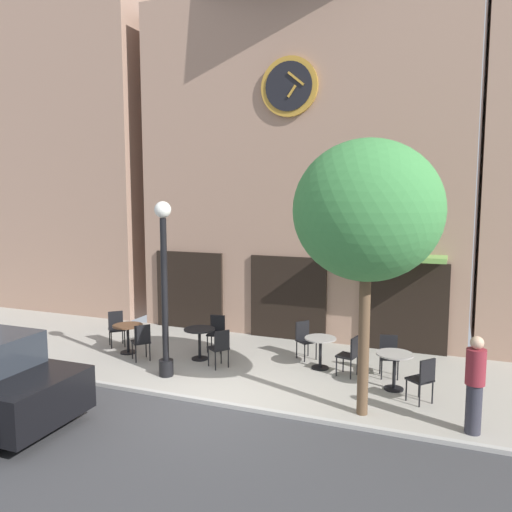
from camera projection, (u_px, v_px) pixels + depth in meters
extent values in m
cube|color=#9E998E|center=(260.00, 367.00, 11.90)|extent=(26.03, 4.85, 0.05)
cube|color=#38383A|center=(91.00, 512.00, 6.43)|extent=(26.03, 6.99, 0.05)
cube|color=#A8A5A0|center=(214.00, 403.00, 9.67)|extent=(26.03, 0.12, 0.08)
cube|color=#9E7A66|center=(302.00, 167.00, 14.73)|extent=(9.25, 2.44, 9.53)
cylinder|color=#B7842D|center=(289.00, 87.00, 13.31)|extent=(1.56, 0.10, 1.56)
cylinder|color=black|center=(289.00, 86.00, 13.25)|extent=(1.28, 0.04, 1.28)
cube|color=#B7842D|center=(292.00, 91.00, 13.19)|extent=(0.25, 0.03, 0.32)
cube|color=#B7842D|center=(296.00, 78.00, 13.12)|extent=(0.46, 0.03, 0.39)
cube|color=black|center=(189.00, 290.00, 15.13)|extent=(2.16, 0.10, 2.30)
cube|color=black|center=(288.00, 298.00, 14.00)|extent=(2.16, 0.10, 2.30)
cube|color=black|center=(404.00, 307.00, 12.87)|extent=(2.16, 0.10, 2.30)
cube|color=#72A84C|center=(384.00, 257.00, 12.61)|extent=(2.96, 0.90, 0.12)
cube|color=#9E7A66|center=(90.00, 95.00, 18.03)|extent=(5.66, 3.89, 15.03)
cylinder|color=black|center=(166.00, 368.00, 11.22)|extent=(0.32, 0.32, 0.36)
cylinder|color=black|center=(165.00, 298.00, 11.03)|extent=(0.14, 0.14, 3.48)
sphere|color=white|center=(163.00, 210.00, 10.80)|extent=(0.36, 0.36, 0.36)
cylinder|color=brown|center=(364.00, 340.00, 9.12)|extent=(0.20, 0.20, 2.79)
ellipsoid|color=#3D8442|center=(367.00, 211.00, 8.84)|extent=(2.62, 2.36, 2.49)
cylinder|color=black|center=(128.00, 339.00, 12.82)|extent=(0.07, 0.07, 0.71)
cylinder|color=black|center=(128.00, 352.00, 12.86)|extent=(0.40, 0.40, 0.03)
cylinder|color=brown|center=(128.00, 326.00, 12.78)|extent=(0.75, 0.75, 0.03)
cylinder|color=black|center=(200.00, 344.00, 12.33)|extent=(0.07, 0.07, 0.74)
cylinder|color=black|center=(200.00, 358.00, 12.37)|extent=(0.40, 0.40, 0.03)
cylinder|color=black|center=(199.00, 329.00, 12.28)|extent=(0.75, 0.75, 0.03)
cylinder|color=black|center=(320.00, 353.00, 11.67)|extent=(0.07, 0.07, 0.71)
cylinder|color=black|center=(320.00, 368.00, 11.71)|extent=(0.40, 0.40, 0.03)
cylinder|color=gray|center=(321.00, 338.00, 11.63)|extent=(0.72, 0.72, 0.03)
cylinder|color=black|center=(394.00, 372.00, 10.40)|extent=(0.07, 0.07, 0.75)
cylinder|color=black|center=(394.00, 389.00, 10.44)|extent=(0.40, 0.40, 0.03)
cylinder|color=gray|center=(395.00, 354.00, 10.35)|extent=(0.75, 0.75, 0.03)
cube|color=black|center=(420.00, 380.00, 9.75)|extent=(0.56, 0.56, 0.04)
cube|color=black|center=(427.00, 371.00, 9.57)|extent=(0.27, 0.32, 0.45)
cylinder|color=black|center=(419.00, 386.00, 10.01)|extent=(0.03, 0.03, 0.45)
cylinder|color=black|center=(406.00, 389.00, 9.85)|extent=(0.03, 0.03, 0.45)
cylinder|color=black|center=(432.00, 392.00, 9.71)|extent=(0.03, 0.03, 0.45)
cylinder|color=black|center=(420.00, 396.00, 9.55)|extent=(0.03, 0.03, 0.45)
cube|color=black|center=(117.00, 329.00, 13.39)|extent=(0.57, 0.57, 0.04)
cube|color=black|center=(116.00, 320.00, 13.53)|extent=(0.30, 0.30, 0.45)
cylinder|color=black|center=(111.00, 340.00, 13.19)|extent=(0.03, 0.03, 0.45)
cylinder|color=black|center=(125.00, 339.00, 13.33)|extent=(0.03, 0.03, 0.45)
cylinder|color=black|center=(110.00, 337.00, 13.50)|extent=(0.03, 0.03, 0.45)
cylinder|color=black|center=(123.00, 335.00, 13.64)|extent=(0.03, 0.03, 0.45)
cube|color=black|center=(389.00, 357.00, 11.09)|extent=(0.48, 0.48, 0.04)
cube|color=black|center=(388.00, 345.00, 11.24)|extent=(0.38, 0.13, 0.45)
cylinder|color=black|center=(382.00, 369.00, 10.98)|extent=(0.03, 0.03, 0.45)
cylinder|color=black|center=(398.00, 370.00, 10.93)|extent=(0.03, 0.03, 0.45)
cylinder|color=black|center=(380.00, 364.00, 11.31)|extent=(0.03, 0.03, 0.45)
cylinder|color=black|center=(396.00, 365.00, 11.26)|extent=(0.03, 0.03, 0.45)
cube|color=black|center=(347.00, 356.00, 11.20)|extent=(0.48, 0.48, 0.04)
cube|color=black|center=(355.00, 347.00, 11.07)|extent=(0.13, 0.38, 0.45)
cylinder|color=black|center=(343.00, 362.00, 11.46)|extent=(0.03, 0.03, 0.45)
cylinder|color=black|center=(336.00, 366.00, 11.18)|extent=(0.03, 0.03, 0.45)
cylinder|color=black|center=(357.00, 365.00, 11.27)|extent=(0.03, 0.03, 0.45)
cylinder|color=black|center=(351.00, 369.00, 10.99)|extent=(0.03, 0.03, 0.45)
cube|color=black|center=(216.00, 334.00, 12.95)|extent=(0.46, 0.46, 0.04)
cube|color=black|center=(218.00, 324.00, 13.10)|extent=(0.38, 0.10, 0.45)
cylinder|color=black|center=(207.00, 344.00, 12.85)|extent=(0.03, 0.03, 0.45)
cylinder|color=black|center=(220.00, 345.00, 12.78)|extent=(0.03, 0.03, 0.45)
cylinder|color=black|center=(211.00, 340.00, 13.18)|extent=(0.03, 0.03, 0.45)
cylinder|color=black|center=(224.00, 341.00, 13.11)|extent=(0.03, 0.03, 0.45)
cube|color=black|center=(141.00, 342.00, 12.27)|extent=(0.56, 0.56, 0.04)
cube|color=black|center=(142.00, 334.00, 12.08)|extent=(0.28, 0.31, 0.45)
cylinder|color=black|center=(146.00, 348.00, 12.52)|extent=(0.03, 0.03, 0.45)
cylinder|color=black|center=(132.00, 350.00, 12.37)|extent=(0.03, 0.03, 0.45)
cylinder|color=black|center=(150.00, 352.00, 12.22)|extent=(0.03, 0.03, 0.45)
cylinder|color=black|center=(136.00, 354.00, 12.07)|extent=(0.03, 0.03, 0.45)
cube|color=black|center=(218.00, 348.00, 11.76)|extent=(0.56, 0.56, 0.04)
cube|color=black|center=(222.00, 340.00, 11.58)|extent=(0.25, 0.33, 0.45)
cylinder|color=black|center=(221.00, 354.00, 12.02)|extent=(0.03, 0.03, 0.45)
cylinder|color=black|center=(208.00, 357.00, 11.84)|extent=(0.03, 0.03, 0.45)
cylinder|color=black|center=(228.00, 358.00, 11.74)|extent=(0.03, 0.03, 0.45)
cylinder|color=black|center=(215.00, 361.00, 11.55)|extent=(0.03, 0.03, 0.45)
cube|color=black|center=(307.00, 341.00, 12.33)|extent=(0.56, 0.56, 0.04)
cube|color=black|center=(302.00, 330.00, 12.46)|extent=(0.27, 0.32, 0.45)
cylinder|color=black|center=(305.00, 353.00, 12.13)|extent=(0.03, 0.03, 0.45)
cylinder|color=black|center=(316.00, 351.00, 12.29)|extent=(0.03, 0.03, 0.45)
cylinder|color=black|center=(297.00, 349.00, 12.42)|extent=(0.03, 0.03, 0.45)
cylinder|color=black|center=(308.00, 347.00, 12.59)|extent=(0.03, 0.03, 0.45)
cylinder|color=#2D2D38|center=(474.00, 409.00, 8.48)|extent=(0.35, 0.35, 0.85)
cylinder|color=maroon|center=(476.00, 367.00, 8.39)|extent=(0.43, 0.43, 0.60)
sphere|color=tan|center=(477.00, 343.00, 8.35)|extent=(0.22, 0.22, 0.22)
cylinder|color=black|center=(64.00, 394.00, 9.36)|extent=(0.64, 0.23, 0.64)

